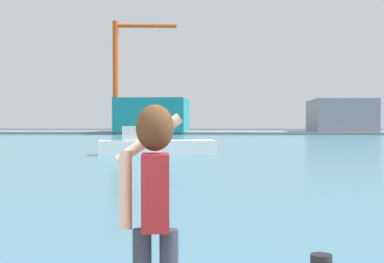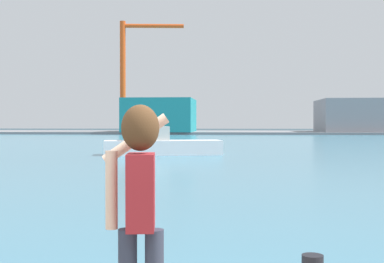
% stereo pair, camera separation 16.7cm
% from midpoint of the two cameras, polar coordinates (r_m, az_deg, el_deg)
% --- Properties ---
extents(ground_plane, '(220.00, 220.00, 0.00)m').
position_cam_midpoint_polar(ground_plane, '(53.46, 4.11, -1.21)').
color(ground_plane, '#334751').
extents(harbor_water, '(140.00, 100.00, 0.02)m').
position_cam_midpoint_polar(harbor_water, '(55.46, 4.13, -1.12)').
color(harbor_water, teal).
rests_on(harbor_water, ground_plane).
extents(far_shore_dock, '(140.00, 20.00, 0.41)m').
position_cam_midpoint_polar(far_shore_dock, '(95.44, 4.41, -0.10)').
color(far_shore_dock, gray).
rests_on(far_shore_dock, ground_plane).
extents(person_photographer, '(0.53, 0.55, 1.74)m').
position_cam_midpoint_polar(person_photographer, '(3.90, -4.52, -7.03)').
color(person_photographer, '#2D3342').
rests_on(person_photographer, quay_promenade).
extents(boat_moored, '(7.67, 3.71, 1.80)m').
position_cam_midpoint_polar(boat_moored, '(33.31, -3.37, -1.44)').
color(boat_moored, white).
rests_on(boat_moored, harbor_water).
extents(warehouse_left, '(11.84, 12.54, 5.74)m').
position_cam_midpoint_polar(warehouse_left, '(92.25, -3.43, 1.77)').
color(warehouse_left, teal).
rests_on(warehouse_left, far_shore_dock).
extents(warehouse_right, '(10.03, 13.82, 5.62)m').
position_cam_midpoint_polar(warehouse_right, '(96.10, 16.67, 1.67)').
color(warehouse_right, gray).
rests_on(warehouse_right, far_shore_dock).
extents(port_crane, '(11.15, 2.07, 19.33)m').
position_cam_midpoint_polar(port_crane, '(93.07, -6.79, 7.12)').
color(port_crane, '#D84C19').
rests_on(port_crane, far_shore_dock).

